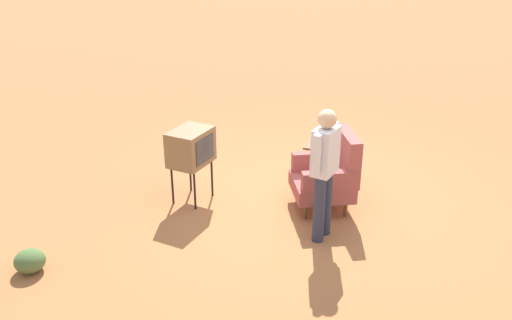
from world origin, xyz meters
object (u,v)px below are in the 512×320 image
armchair (330,174)px  person_standing (325,167)px  tv_on_stand (191,147)px  bottle_short_clear (344,137)px  flower_vase (333,137)px  side_table (326,149)px  soda_can_red (320,141)px

armchair → person_standing: bearing=6.2°
tv_on_stand → bottle_short_clear: tv_on_stand is taller
flower_vase → tv_on_stand: bearing=-59.6°
side_table → armchair: bearing=16.2°
person_standing → bottle_short_clear: (-1.56, -0.06, -0.20)m
armchair → soda_can_red: 0.72m
armchair → flower_vase: size_ratio=4.00×
bottle_short_clear → flower_vase: 0.23m
person_standing → soda_can_red: (-1.41, -0.37, -0.24)m
person_standing → flower_vase: bearing=-172.6°
bottle_short_clear → soda_can_red: bottle_short_clear is taller
tv_on_stand → bottle_short_clear: bearing=122.9°
side_table → tv_on_stand: bearing=-55.2°
armchair → tv_on_stand: armchair is taller
flower_vase → soda_can_red: bearing=-98.5°
tv_on_stand → armchair: bearing=102.5°
armchair → bottle_short_clear: (-0.79, 0.03, 0.24)m
tv_on_stand → soda_can_red: bearing=124.1°
armchair → soda_can_red: bearing=-155.6°
side_table → soda_can_red: (0.08, -0.08, 0.16)m
person_standing → flower_vase: (-1.38, -0.18, -0.16)m
tv_on_stand → flower_vase: size_ratio=3.89×
bottle_short_clear → tv_on_stand: bearing=-57.1°
person_standing → flower_vase: 1.40m
person_standing → soda_can_red: person_standing is taller
bottle_short_clear → soda_can_red: bearing=-63.3°
side_table → tv_on_stand: 1.97m
side_table → bottle_short_clear: 0.31m
side_table → person_standing: bearing=11.1°
soda_can_red → person_standing: bearing=14.8°
bottle_short_clear → soda_can_red: (0.16, -0.31, -0.04)m
person_standing → flower_vase: person_standing is taller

